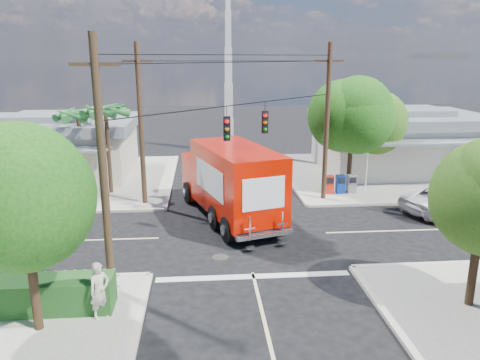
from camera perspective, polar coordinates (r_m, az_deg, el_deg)
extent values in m
plane|color=black|center=(22.37, 0.43, -6.77)|extent=(120.00, 120.00, 0.00)
cube|color=gray|center=(35.19, 16.88, 0.77)|extent=(14.00, 14.00, 0.14)
cube|color=beige|center=(33.27, 5.59, 0.56)|extent=(0.25, 14.00, 0.14)
cube|color=beige|center=(29.04, 21.85, -2.60)|extent=(14.00, 0.25, 0.14)
cube|color=gray|center=(33.99, -20.14, 0.01)|extent=(14.00, 14.00, 0.14)
cube|color=beige|center=(32.81, -8.29, 0.27)|extent=(0.25, 14.00, 0.14)
cube|color=beige|center=(27.58, -23.85, -3.70)|extent=(14.00, 0.25, 0.14)
cube|color=beige|center=(31.85, -1.19, -0.14)|extent=(0.12, 12.00, 0.01)
cube|color=beige|center=(25.26, 23.76, -5.50)|extent=(12.00, 0.12, 0.01)
cube|color=beige|center=(23.72, -24.59, -6.89)|extent=(12.00, 0.12, 0.01)
cube|color=silver|center=(18.46, 1.65, -11.66)|extent=(7.50, 0.40, 0.01)
cube|color=beige|center=(36.30, 18.73, 3.90)|extent=(11.00, 8.00, 3.40)
cube|color=gray|center=(36.00, 19.00, 7.10)|extent=(11.80, 8.80, 0.70)
cube|color=gray|center=(35.94, 19.07, 7.89)|extent=(6.05, 4.40, 0.50)
cube|color=gray|center=(31.74, 22.35, 4.30)|extent=(9.90, 1.80, 0.15)
cylinder|color=silver|center=(29.55, 15.14, 1.32)|extent=(0.12, 0.12, 2.90)
cube|color=beige|center=(35.32, -21.33, 3.22)|extent=(10.00, 8.00, 3.20)
cube|color=gray|center=(35.01, -21.63, 6.34)|extent=(10.80, 8.80, 0.70)
cube|color=gray|center=(34.95, -21.71, 7.15)|extent=(5.50, 4.40, 0.50)
cube|color=gray|center=(30.54, -24.04, 3.37)|extent=(9.00, 1.80, 0.15)
cylinder|color=silver|center=(28.98, -16.79, 0.73)|extent=(0.12, 0.12, 2.70)
cube|color=silver|center=(41.33, -1.38, 5.46)|extent=(0.80, 0.80, 3.00)
cube|color=silver|center=(40.95, -1.40, 9.60)|extent=(0.70, 0.70, 3.00)
cube|color=silver|center=(40.79, -1.43, 13.80)|extent=(0.60, 0.60, 3.00)
cube|color=silver|center=(40.84, -1.46, 18.01)|extent=(0.50, 0.50, 3.00)
cylinder|color=#422D1C|center=(15.48, -23.98, -10.31)|extent=(0.28, 0.28, 3.71)
sphere|color=#124B0F|center=(14.70, -24.93, -2.06)|extent=(3.71, 3.71, 3.71)
sphere|color=#124B0F|center=(14.96, -26.20, -1.00)|extent=(3.02, 3.02, 3.02)
sphere|color=#124B0F|center=(14.34, -23.96, -2.84)|extent=(3.25, 3.25, 3.25)
cylinder|color=#422D1C|center=(29.60, 13.26, 2.65)|extent=(0.28, 0.28, 4.10)
sphere|color=#124B0F|center=(29.18, 13.55, 7.56)|extent=(4.10, 4.10, 4.10)
sphere|color=#124B0F|center=(29.22, 12.71, 8.13)|extent=(3.33, 3.33, 3.33)
sphere|color=#124B0F|center=(29.02, 14.38, 7.22)|extent=(3.58, 3.58, 3.58)
cylinder|color=#422D1C|center=(32.54, 16.43, 3.06)|extent=(0.28, 0.28, 3.58)
sphere|color=#295D14|center=(32.18, 16.72, 6.96)|extent=(3.58, 3.58, 3.58)
sphere|color=#295D14|center=(32.20, 15.95, 7.42)|extent=(2.91, 2.91, 2.91)
sphere|color=#295D14|center=(32.05, 17.48, 6.67)|extent=(3.14, 3.14, 3.14)
cylinder|color=#422D1C|center=(17.38, 26.74, -8.35)|extent=(0.28, 0.28, 3.46)
sphere|color=#295D14|center=(16.61, 26.15, -0.63)|extent=(2.81, 2.81, 2.81)
cylinder|color=#422D1C|center=(29.30, -15.72, 3.27)|extent=(0.24, 0.24, 5.00)
cone|color=#28702F|center=(28.76, -14.31, 8.40)|extent=(0.50, 2.06, 0.98)
cone|color=#28702F|center=(29.51, -14.75, 8.53)|extent=(1.92, 1.68, 0.98)
cone|color=#28702F|center=(29.81, -16.15, 8.49)|extent=(2.12, 0.95, 0.98)
cone|color=#28702F|center=(29.47, -17.50, 8.33)|extent=(1.34, 2.07, 0.98)
cone|color=#28702F|center=(28.71, -17.84, 8.15)|extent=(1.34, 2.07, 0.98)
cone|color=#28702F|center=(28.11, -16.83, 8.09)|extent=(2.12, 0.95, 0.98)
cone|color=#28702F|center=(28.13, -15.23, 8.21)|extent=(1.92, 1.68, 0.98)
cylinder|color=#422D1C|center=(31.21, -18.81, 3.34)|extent=(0.24, 0.24, 4.60)
cone|color=#28702F|center=(30.65, -17.54, 7.80)|extent=(0.50, 2.06, 0.98)
cone|color=#28702F|center=(31.41, -17.87, 7.93)|extent=(1.92, 1.68, 0.98)
cone|color=#28702F|center=(31.75, -19.15, 7.89)|extent=(2.12, 0.95, 0.98)
cone|color=#28702F|center=(31.44, -20.45, 7.72)|extent=(1.34, 2.07, 0.98)
cone|color=#28702F|center=(30.70, -20.83, 7.53)|extent=(1.34, 2.07, 0.98)
cone|color=#28702F|center=(30.07, -19.95, 7.47)|extent=(2.12, 0.95, 0.98)
cone|color=#28702F|center=(30.05, -18.46, 7.59)|extent=(1.92, 1.68, 0.98)
cylinder|color=#473321|center=(16.30, -16.35, 0.96)|extent=(0.28, 0.28, 9.00)
cube|color=#473321|center=(15.86, -17.29, 13.33)|extent=(1.60, 0.12, 0.12)
cylinder|color=#473321|center=(27.12, 10.52, 6.67)|extent=(0.28, 0.28, 9.00)
cube|color=#473321|center=(26.86, 10.88, 14.08)|extent=(1.60, 0.12, 0.12)
cylinder|color=#473321|center=(26.39, -11.99, 6.38)|extent=(0.28, 0.28, 9.00)
cube|color=#473321|center=(26.12, -12.41, 13.99)|extent=(1.60, 0.12, 0.12)
cylinder|color=black|center=(20.89, 0.46, 9.24)|extent=(10.43, 10.43, 0.04)
cube|color=black|center=(20.16, -1.62, 6.31)|extent=(0.30, 0.24, 1.05)
sphere|color=red|center=(19.98, -1.60, 7.19)|extent=(0.20, 0.20, 0.20)
cube|color=black|center=(22.21, 3.04, 7.09)|extent=(0.30, 0.24, 1.05)
sphere|color=red|center=(22.04, 3.10, 7.89)|extent=(0.20, 0.20, 0.20)
cube|color=silver|center=(17.98, -23.97, -12.07)|extent=(5.94, 0.05, 0.08)
cube|color=silver|center=(17.81, -24.11, -10.91)|extent=(5.94, 0.05, 0.08)
cube|color=silver|center=(17.20, -15.00, -11.93)|extent=(0.09, 0.06, 1.00)
cube|color=#194E1A|center=(17.30, -25.54, -12.60)|extent=(6.20, 1.20, 1.10)
cube|color=red|center=(28.99, 10.80, -0.52)|extent=(0.50, 0.50, 1.10)
cube|color=navy|center=(29.18, 12.13, -0.49)|extent=(0.50, 0.50, 1.10)
cube|color=slate|center=(29.39, 13.44, -0.46)|extent=(0.50, 0.50, 1.10)
cube|color=black|center=(24.65, -1.32, -3.18)|extent=(5.05, 9.10, 0.28)
cube|color=red|center=(27.50, -3.85, 0.65)|extent=(3.13, 2.61, 2.46)
cube|color=black|center=(28.12, -4.37, 1.89)|extent=(2.33, 0.96, 1.06)
cube|color=silver|center=(28.62, -4.46, -0.42)|extent=(2.50, 0.89, 0.39)
cube|color=red|center=(23.27, -0.47, 0.04)|extent=(4.60, 7.03, 3.25)
cube|color=white|center=(23.77, 2.72, 0.76)|extent=(1.22, 3.85, 1.46)
cube|color=white|center=(22.76, -3.80, 0.11)|extent=(1.22, 3.85, 1.46)
cube|color=white|center=(20.33, 2.92, -1.68)|extent=(1.93, 0.62, 1.46)
cube|color=silver|center=(20.81, 3.02, -6.67)|extent=(2.65, 1.06, 0.20)
cube|color=silver|center=(20.22, 1.19, -5.94)|extent=(0.50, 0.21, 1.12)
cube|color=silver|center=(20.85, 5.17, -5.35)|extent=(0.50, 0.21, 1.12)
cylinder|color=black|center=(27.22, -6.28, -1.51)|extent=(0.71, 1.28, 1.23)
cylinder|color=black|center=(27.99, -1.21, -0.97)|extent=(0.71, 1.28, 1.23)
cylinder|color=black|center=(21.35, -1.47, -6.08)|extent=(0.71, 1.28, 1.23)
cylinder|color=black|center=(22.33, 4.75, -5.18)|extent=(0.71, 1.28, 1.23)
imported|color=silver|center=(27.64, 24.21, -2.20)|extent=(5.99, 4.25, 1.52)
imported|color=beige|center=(15.81, -16.74, -12.77)|extent=(0.82, 0.80, 1.88)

